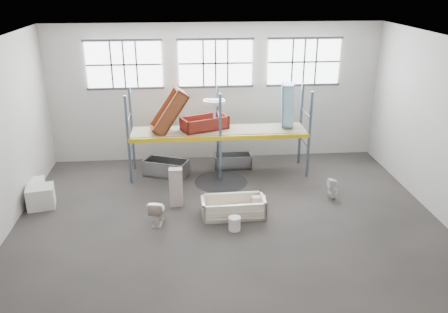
{
  "coord_description": "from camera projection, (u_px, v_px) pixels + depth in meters",
  "views": [
    {
      "loc": [
        -1.13,
        -11.28,
        6.52
      ],
      "look_at": [
        0.0,
        1.5,
        1.4
      ],
      "focal_mm": 36.63,
      "sensor_mm": 36.0,
      "label": 1
    }
  ],
  "objects": [
    {
      "name": "rust_tub_flat",
      "position": [
        205.0,
        123.0,
        15.56
      ],
      "size": [
        1.72,
        1.29,
        0.44
      ],
      "primitive_type": null,
      "rotation": [
        0.0,
        0.0,
        0.4
      ],
      "color": "maroon",
      "rests_on": "shelf_deck"
    },
    {
      "name": "toilet_beige",
      "position": [
        158.0,
        211.0,
        12.78
      ],
      "size": [
        0.53,
        0.78,
        0.74
      ],
      "primitive_type": "imported",
      "rotation": [
        0.0,
        0.0,
        2.97
      ],
      "color": "silver",
      "rests_on": "floor"
    },
    {
      "name": "rack_upright_ra",
      "position": [
        309.0,
        135.0,
        15.32
      ],
      "size": [
        0.08,
        0.08,
        3.0
      ],
      "primitive_type": "cube",
      "color": "slate",
      "rests_on": "floor"
    },
    {
      "name": "carton_near",
      "position": [
        41.0,
        197.0,
        13.66
      ],
      "size": [
        0.89,
        0.81,
        0.67
      ],
      "primitive_type": "cube",
      "rotation": [
        0.0,
        0.0,
        0.2
      ],
      "color": "silver",
      "rests_on": "floor"
    },
    {
      "name": "steel_tub_right",
      "position": [
        233.0,
        161.0,
        16.56
      ],
      "size": [
        1.33,
        0.63,
        0.49
      ],
      "primitive_type": null,
      "rotation": [
        0.0,
        0.0,
        -0.01
      ],
      "color": "#A2A3AA",
      "rests_on": "floor"
    },
    {
      "name": "toilet_white",
      "position": [
        333.0,
        189.0,
        14.15
      ],
      "size": [
        0.31,
        0.31,
        0.68
      ],
      "primitive_type": "imported",
      "rotation": [
        0.0,
        0.0,
        -1.58
      ],
      "color": "white",
      "rests_on": "floor"
    },
    {
      "name": "wall_back",
      "position": [
        215.0,
        93.0,
        16.69
      ],
      "size": [
        12.0,
        0.1,
        5.0
      ],
      "primitive_type": "cube",
      "color": "beige",
      "rests_on": "ground"
    },
    {
      "name": "wet_patch",
      "position": [
        221.0,
        182.0,
        15.44
      ],
      "size": [
        1.8,
        1.8,
        0.0
      ],
      "primitive_type": "cylinder",
      "color": "black",
      "rests_on": "floor"
    },
    {
      "name": "ceiling",
      "position": [
        229.0,
        40.0,
        11.08
      ],
      "size": [
        12.0,
        10.0,
        0.1
      ],
      "primitive_type": "cube",
      "color": "silver",
      "rests_on": "ground"
    },
    {
      "name": "rack_upright_lb",
      "position": [
        132.0,
        129.0,
        15.94
      ],
      "size": [
        0.08,
        0.08,
        3.0
      ],
      "primitive_type": "cube",
      "color": "slate",
      "rests_on": "floor"
    },
    {
      "name": "carton_far",
      "position": [
        34.0,
        189.0,
        14.31
      ],
      "size": [
        0.8,
        0.8,
        0.56
      ],
      "primitive_type": "cube",
      "rotation": [
        0.0,
        0.0,
        0.23
      ],
      "color": "white",
      "rests_on": "floor"
    },
    {
      "name": "floor",
      "position": [
        229.0,
        223.0,
        12.96
      ],
      "size": [
        12.0,
        10.0,
        0.1
      ],
      "primitive_type": "cube",
      "color": "#4B4440",
      "rests_on": "ground"
    },
    {
      "name": "rack_beam_front",
      "position": [
        220.0,
        138.0,
        15.07
      ],
      "size": [
        6.0,
        0.1,
        0.14
      ],
      "primitive_type": "cube",
      "color": "yellow",
      "rests_on": "floor"
    },
    {
      "name": "bathtub_beige",
      "position": [
        233.0,
        207.0,
        13.2
      ],
      "size": [
        1.85,
        0.92,
        0.54
      ],
      "primitive_type": null,
      "rotation": [
        0.0,
        0.0,
        0.03
      ],
      "color": "#EFE0C4",
      "rests_on": "floor"
    },
    {
      "name": "window_mid",
      "position": [
        215.0,
        63.0,
        16.18
      ],
      "size": [
        2.6,
        0.04,
        1.6
      ],
      "primitive_type": "cube",
      "color": "white",
      "rests_on": "wall_back"
    },
    {
      "name": "rack_upright_mb",
      "position": [
        218.0,
        127.0,
        16.18
      ],
      "size": [
        0.08,
        0.08,
        3.0
      ],
      "primitive_type": "cube",
      "color": "slate",
      "rests_on": "floor"
    },
    {
      "name": "wall_front",
      "position": [
        260.0,
        243.0,
        7.35
      ],
      "size": [
        12.0,
        0.1,
        5.0
      ],
      "primitive_type": "cube",
      "color": "#A6A29B",
      "rests_on": "ground"
    },
    {
      "name": "sink_in_tub",
      "position": [
        246.0,
        207.0,
        13.44
      ],
      "size": [
        0.58,
        0.58,
        0.16
      ],
      "primitive_type": "imported",
      "rotation": [
        0.0,
        0.0,
        0.28
      ],
      "color": "beige",
      "rests_on": "bathtub_beige"
    },
    {
      "name": "shelf_deck",
      "position": [
        219.0,
        130.0,
        15.6
      ],
      "size": [
        5.9,
        1.1,
        0.03
      ],
      "primitive_type": "cube",
      "color": "gray",
      "rests_on": "floor"
    },
    {
      "name": "sink_on_shelf",
      "position": [
        214.0,
        118.0,
        15.19
      ],
      "size": [
        0.77,
        0.61,
        0.65
      ],
      "primitive_type": "imported",
      "rotation": [
        0.0,
        0.0,
        -0.06
      ],
      "color": "white",
      "rests_on": "rust_tub_flat"
    },
    {
      "name": "rack_beam_back",
      "position": [
        218.0,
        127.0,
        16.18
      ],
      "size": [
        6.0,
        0.1,
        0.14
      ],
      "primitive_type": "cube",
      "color": "yellow",
      "rests_on": "floor"
    },
    {
      "name": "steel_tub_left",
      "position": [
        166.0,
        168.0,
        15.87
      ],
      "size": [
        1.68,
        1.24,
        0.56
      ],
      "primitive_type": null,
      "rotation": [
        0.0,
        0.0,
        -0.39
      ],
      "color": "#A9AAB1",
      "rests_on": "floor"
    },
    {
      "name": "blue_tub_upright",
      "position": [
        288.0,
        105.0,
        15.57
      ],
      "size": [
        0.57,
        0.75,
        1.45
      ],
      "primitive_type": null,
      "rotation": [
        0.0,
        1.54,
        -0.19
      ],
      "color": "#91C2DD",
      "rests_on": "shelf_deck"
    },
    {
      "name": "cistern_spare",
      "position": [
        258.0,
        202.0,
        13.46
      ],
      "size": [
        0.41,
        0.21,
        0.38
      ],
      "primitive_type": "cube",
      "rotation": [
        0.0,
        0.0,
        -0.05
      ],
      "color": "#EFE2C9",
      "rests_on": "bathtub_beige"
    },
    {
      "name": "wall_right",
      "position": [
        448.0,
        132.0,
        12.51
      ],
      "size": [
        0.1,
        10.0,
        5.0
      ],
      "primitive_type": "cube",
      "color": "#A5A19A",
      "rests_on": "ground"
    },
    {
      "name": "rack_upright_la",
      "position": [
        128.0,
        141.0,
        14.83
      ],
      "size": [
        0.08,
        0.08,
        3.0
      ],
      "primitive_type": "cube",
      "color": "slate",
      "rests_on": "floor"
    },
    {
      "name": "cistern_tall",
      "position": [
        176.0,
        187.0,
        13.65
      ],
      "size": [
        0.4,
        0.27,
        1.21
      ],
      "primitive_type": "cube",
      "rotation": [
        0.0,
        0.0,
        -0.05
      ],
      "color": "#C2ABA4",
      "rests_on": "floor"
    },
    {
      "name": "window_right",
      "position": [
        304.0,
        62.0,
        16.45
      ],
      "size": [
        2.6,
        0.04,
        1.6
      ],
      "primitive_type": "cube",
      "color": "white",
      "rests_on": "wall_back"
    },
    {
      "name": "bucket",
      "position": [
        234.0,
        224.0,
        12.48
      ],
      "size": [
        0.33,
        0.33,
        0.38
      ],
      "primitive_type": "cylinder",
      "rotation": [
        0.0,
        0.0,
        -0.01
      ],
      "color": "silver",
      "rests_on": "floor"
    },
    {
      "name": "rust_tub_tilted",
      "position": [
        169.0,
        112.0,
        15.14
      ],
      "size": [
        1.42,
        0.99,
        1.59
      ],
      "primitive_type": null,
      "rotation": [
        0.0,
        -0.96,
        0.19
      ],
      "color": "#93431E",
      "rests_on": "shelf_deck"
    },
    {
      "name": "rack_upright_ma",
      "position": [
        220.0,
        138.0,
        15.07
      ],
      "size": [
        0.08,
        0.08,
        3.0
      ],
      "primitive_type": "cube",
      "color": "slate",
      "rests_on": "floor"
    },
    {
      "name": "rack_upright_rb",
      "position": [
        301.0,
        125.0,
        16.43
      ],
      "size": [
        0.08,
        0.08,
        3.0
      ],
      "primitive_type": "cube",
      "color": "slate",
      "rests_on": "floor"
    },
    {
      "name": "window_left",
      "position": [
        124.0,
        65.0,
        15.92
      ],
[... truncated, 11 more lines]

